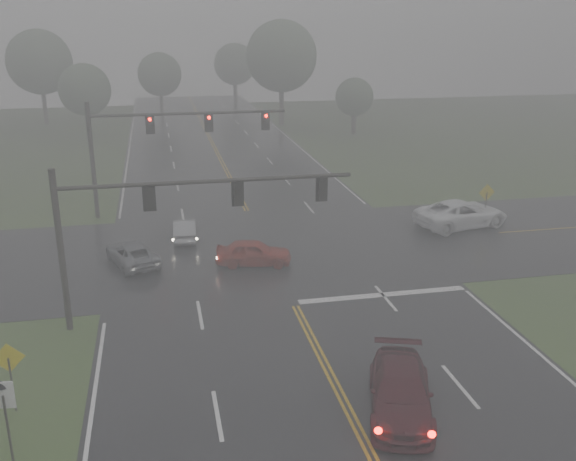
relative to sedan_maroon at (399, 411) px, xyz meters
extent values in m
cube|color=black|center=(-1.74, 14.99, 0.00)|extent=(18.00, 160.00, 0.02)
cube|color=black|center=(-1.74, 16.99, 0.00)|extent=(120.00, 14.00, 0.02)
cube|color=silver|center=(2.76, 9.39, 0.00)|extent=(8.50, 0.50, 0.01)
imported|color=#3C0A12|center=(0.00, 0.00, 0.00)|extent=(3.62, 5.59, 1.51)
imported|color=#9E190E|center=(-2.85, 14.73, 0.00)|extent=(4.37, 2.41, 1.41)
imported|color=#93959A|center=(-6.33, 19.81, 0.00)|extent=(1.53, 3.89, 1.26)
imported|color=slate|center=(-9.40, 16.14, 0.00)|extent=(3.40, 4.85, 1.23)
imported|color=white|center=(11.45, 18.75, 0.00)|extent=(6.70, 4.15, 1.73)
cylinder|color=black|center=(-11.94, 8.80, 3.60)|extent=(0.28, 0.28, 7.20)
cylinder|color=black|center=(-11.94, 8.80, 6.40)|extent=(0.18, 0.18, 0.80)
cylinder|color=black|center=(-5.63, 8.80, 6.35)|extent=(12.64, 0.18, 0.18)
cube|color=black|center=(-8.15, 8.80, 5.75)|extent=(0.34, 0.28, 1.05)
cube|color=black|center=(-8.15, 8.96, 5.75)|extent=(0.55, 0.03, 1.25)
cube|color=black|center=(-4.36, 8.80, 5.75)|extent=(0.34, 0.28, 1.05)
cube|color=black|center=(-4.36, 8.96, 5.75)|extent=(0.55, 0.03, 1.25)
cube|color=black|center=(-0.57, 8.80, 5.75)|extent=(0.34, 0.28, 1.05)
cube|color=black|center=(-0.57, 8.96, 5.75)|extent=(0.55, 0.03, 1.25)
cylinder|color=black|center=(-11.94, 25.61, 3.91)|extent=(0.30, 0.30, 7.82)
cylinder|color=black|center=(-11.94, 25.61, 6.95)|extent=(0.20, 0.20, 0.87)
cylinder|color=black|center=(-5.43, 25.61, 6.89)|extent=(13.03, 0.20, 0.20)
cube|color=black|center=(-8.04, 25.61, 6.24)|extent=(0.37, 0.30, 1.14)
cube|color=black|center=(-8.04, 25.78, 6.24)|extent=(0.60, 0.03, 1.36)
cylinder|color=#FF0C05|center=(-8.04, 25.44, 6.60)|extent=(0.24, 0.07, 0.24)
cube|color=black|center=(-4.13, 25.61, 6.24)|extent=(0.37, 0.30, 1.14)
cube|color=black|center=(-4.13, 25.78, 6.24)|extent=(0.60, 0.03, 1.36)
cylinder|color=#FF0C05|center=(-4.13, 25.44, 6.60)|extent=(0.24, 0.07, 0.24)
cube|color=black|center=(-0.22, 25.61, 6.24)|extent=(0.37, 0.30, 1.14)
cube|color=black|center=(-0.22, 25.78, 6.24)|extent=(0.60, 0.03, 1.36)
cylinder|color=#FF0C05|center=(-0.22, 25.44, 6.60)|extent=(0.24, 0.07, 0.24)
cylinder|color=black|center=(-13.09, 2.71, 1.03)|extent=(0.07, 0.07, 2.06)
cube|color=gold|center=(-13.09, 2.74, 2.06)|extent=(1.08, 0.14, 1.08)
cylinder|color=black|center=(-12.58, -0.44, 1.27)|extent=(0.08, 0.08, 2.53)
cube|color=silver|center=(-12.58, -0.41, 2.53)|extent=(0.66, 0.12, 0.88)
cube|color=black|center=(-12.58, -0.37, 2.53)|extent=(0.11, 0.03, 0.50)
cylinder|color=black|center=(13.15, 18.80, 1.09)|extent=(0.07, 0.07, 2.19)
cube|color=gold|center=(13.15, 18.83, 2.19)|extent=(1.15, 0.14, 1.15)
cylinder|color=#322821|center=(-15.01, 56.32, 1.59)|extent=(0.50, 0.50, 3.18)
sphere|color=#384F34|center=(-15.01, 56.32, 5.48)|extent=(5.66, 5.66, 5.66)
cylinder|color=#322821|center=(8.01, 61.82, 2.46)|extent=(0.62, 0.62, 4.92)
sphere|color=#384F34|center=(8.01, 61.82, 8.47)|extent=(8.74, 8.74, 8.74)
cylinder|color=#322821|center=(-6.67, 72.37, 1.65)|extent=(0.49, 0.49, 3.29)
sphere|color=#384F34|center=(-6.67, 72.37, 5.67)|extent=(5.86, 5.86, 5.86)
cylinder|color=#322821|center=(15.02, 53.83, 1.24)|extent=(0.57, 0.57, 2.48)
sphere|color=#384F34|center=(15.02, 53.83, 4.27)|extent=(4.40, 4.40, 4.40)
cylinder|color=#322821|center=(-21.25, 68.49, 2.24)|extent=(0.52, 0.52, 4.49)
sphere|color=#384F34|center=(-21.25, 68.49, 7.73)|extent=(7.98, 7.98, 7.98)
cylinder|color=#322821|center=(4.86, 83.12, 1.79)|extent=(0.57, 0.57, 3.57)
sphere|color=#384F34|center=(4.86, 83.12, 6.15)|extent=(6.35, 6.35, 6.35)
camera|label=1|loc=(-7.70, -18.01, 13.04)|focal=40.00mm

